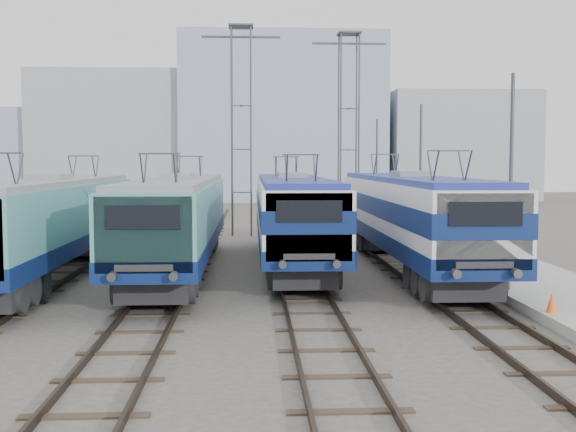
% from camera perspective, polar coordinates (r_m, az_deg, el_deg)
% --- Properties ---
extents(ground, '(160.00, 160.00, 0.00)m').
position_cam_1_polar(ground, '(20.43, -4.48, -7.80)').
color(ground, '#514C47').
extents(platform, '(4.00, 70.00, 0.30)m').
position_cam_1_polar(platform, '(29.87, 15.98, -3.81)').
color(platform, '#9E9E99').
rests_on(platform, ground).
extents(locomotive_far_left, '(2.82, 17.81, 3.35)m').
position_cam_1_polar(locomotive_far_left, '(27.52, -18.32, -0.20)').
color(locomotive_far_left, '#0D1E54').
rests_on(locomotive_far_left, ground).
extents(locomotive_center_left, '(2.82, 17.80, 3.35)m').
position_cam_1_polar(locomotive_center_left, '(27.73, -8.73, -0.00)').
color(locomotive_center_left, '#0D1E54').
rests_on(locomotive_center_left, ground).
extents(locomotive_center_right, '(2.81, 17.77, 3.34)m').
position_cam_1_polar(locomotive_center_right, '(29.72, 0.35, 0.43)').
color(locomotive_center_right, '#0D1E54').
rests_on(locomotive_center_right, ground).
extents(locomotive_far_right, '(2.88, 18.21, 3.42)m').
position_cam_1_polar(locomotive_far_right, '(28.38, 9.68, 0.29)').
color(locomotive_far_right, '#0D1E54').
rests_on(locomotive_far_right, ground).
extents(catenary_tower_west, '(4.50, 1.20, 12.00)m').
position_cam_1_polar(catenary_tower_west, '(42.04, -3.70, 7.52)').
color(catenary_tower_west, '#3F4247').
rests_on(catenary_tower_west, ground).
extents(catenary_tower_east, '(4.50, 1.20, 12.00)m').
position_cam_1_polar(catenary_tower_east, '(44.43, 4.81, 7.34)').
color(catenary_tower_east, '#3F4247').
rests_on(catenary_tower_east, ground).
extents(mast_front, '(0.12, 0.12, 7.00)m').
position_cam_1_polar(mast_front, '(23.40, 17.18, 2.20)').
color(mast_front, '#3F4247').
rests_on(mast_front, ground).
extents(mast_mid, '(0.12, 0.12, 7.00)m').
position_cam_1_polar(mast_mid, '(34.91, 10.41, 2.96)').
color(mast_mid, '#3F4247').
rests_on(mast_mid, ground).
extents(mast_rear, '(0.12, 0.12, 7.00)m').
position_cam_1_polar(mast_rear, '(46.67, 7.02, 3.32)').
color(mast_rear, '#3F4247').
rests_on(mast_rear, ground).
extents(safety_cone, '(0.30, 0.30, 0.53)m').
position_cam_1_polar(safety_cone, '(20.43, 20.13, -6.44)').
color(safety_cone, orange).
rests_on(safety_cone, platform).
extents(building_west, '(18.00, 12.00, 14.00)m').
position_cam_1_polar(building_west, '(83.30, -13.05, 6.07)').
color(building_west, '#959CA7').
rests_on(building_west, ground).
extents(building_center, '(22.00, 14.00, 18.00)m').
position_cam_1_polar(building_center, '(82.18, -0.51, 7.61)').
color(building_center, '#929FB5').
rests_on(building_center, ground).
extents(building_east, '(16.00, 12.00, 12.00)m').
position_cam_1_polar(building_east, '(85.27, 13.11, 5.36)').
color(building_east, '#959CA7').
rests_on(building_east, ground).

